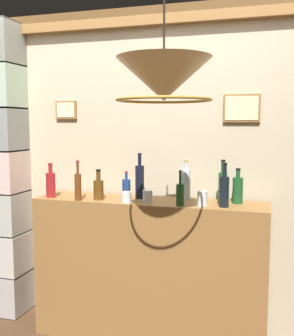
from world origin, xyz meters
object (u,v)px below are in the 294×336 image
Objects in this scene: glass_tumbler_rocks at (148,196)px; glass_tumbler_highball at (202,199)px; pendant_lamp at (164,81)px; liquor_bottle_vodka at (186,184)px; glass_tumbler_shot at (126,197)px; liquor_bottle_rye at (51,184)px; liquor_bottle_vermouth at (99,188)px; liquor_bottle_sherry at (238,189)px; liquor_bottle_whiskey at (223,186)px; liquor_bottle_tequila at (126,189)px; liquor_bottle_bourbon at (140,181)px; liquor_bottle_port at (180,194)px; liquor_bottle_rum at (224,190)px; liquor_bottle_mezcal at (78,186)px.

glass_tumbler_rocks is 0.41m from glass_tumbler_highball.
glass_tumbler_highball is at bearing 79.81° from pendant_lamp.
liquor_bottle_vodka is at bearing 92.89° from pendant_lamp.
liquor_bottle_rye is at bearing 177.43° from glass_tumbler_shot.
liquor_bottle_vermouth is 1.04m from liquor_bottle_sherry.
glass_tumbler_highball is at bearing -51.89° from liquor_bottle_vodka.
pendant_lamp is (0.44, -0.61, 0.77)m from glass_tumbler_shot.
liquor_bottle_whiskey is at bearing 18.98° from glass_tumbler_rocks.
liquor_bottle_tequila is 1.11m from pendant_lamp.
liquor_bottle_tequila is 0.81× the size of liquor_bottle_rye.
liquor_bottle_tequila reaches higher than glass_tumbler_shot.
pendant_lamp is (0.68, -0.66, 0.72)m from liquor_bottle_vermouth.
liquor_bottle_tequila is at bearing 6.04° from liquor_bottle_rye.
liquor_bottle_bourbon is 0.32m from liquor_bottle_vermouth.
liquor_bottle_sherry is (0.74, 0.02, -0.04)m from liquor_bottle_bourbon.
liquor_bottle_vermouth is 0.86× the size of liquor_bottle_rye.
glass_tumbler_rocks is 0.14× the size of pendant_lamp.
liquor_bottle_vermouth reaches higher than glass_tumbler_shot.
glass_tumbler_rocks is (0.78, 0.02, -0.06)m from liquor_bottle_rye.
liquor_bottle_port is 0.40× the size of pendant_lamp.
liquor_bottle_tequila is at bearing 176.09° from liquor_bottle_rum.
glass_tumbler_rocks is at bearing -161.02° from liquor_bottle_whiskey.
liquor_bottle_whiskey is 1.22× the size of liquor_bottle_sherry.
liquor_bottle_port is at bearing 2.32° from liquor_bottle_mezcal.
liquor_bottle_vermouth reaches higher than glass_tumbler_rocks.
liquor_bottle_rye is 0.79m from glass_tumbler_rocks.
pendant_lamp reaches higher than liquor_bottle_tequila.
liquor_bottle_whiskey is (0.91, 0.18, 0.04)m from liquor_bottle_vermouth.
glass_tumbler_highball is at bearing -144.02° from liquor_bottle_sherry.
liquor_bottle_rum is 1.21× the size of liquor_bottle_sherry.
liquor_bottle_tequila is at bearing -172.47° from liquor_bottle_sherry.
glass_tumbler_highball is 1.00m from pendant_lamp.
liquor_bottle_vermouth is at bearing 168.41° from glass_tumbler_shot.
pendant_lamp is at bearing -113.10° from liquor_bottle_sherry.
liquor_bottle_vermouth is (-0.29, -0.13, -0.05)m from liquor_bottle_bourbon.
liquor_bottle_mezcal is 1.08m from liquor_bottle_rum.
liquor_bottle_tequila is at bearing 167.73° from glass_tumbler_rocks.
pendant_lamp is at bearing -100.19° from glass_tumbler_highball.
liquor_bottle_sherry is (1.02, 0.15, 0.02)m from liquor_bottle_vermouth.
liquor_bottle_tequila is 0.73× the size of liquor_bottle_vodka.
liquor_bottle_sherry is at bearing 27.02° from liquor_bottle_port.
liquor_bottle_bourbon is 1.40× the size of liquor_bottle_port.
liquor_bottle_vodka is 0.32m from glass_tumbler_rocks.
liquor_bottle_sherry is (0.11, -0.03, -0.02)m from liquor_bottle_whiskey.
liquor_bottle_vodka reaches higher than liquor_bottle_port.
liquor_bottle_rum reaches higher than glass_tumbler_rocks.
liquor_bottle_sherry reaches higher than glass_tumbler_rocks.
liquor_bottle_sherry is at bearing 6.89° from liquor_bottle_rye.
liquor_bottle_bourbon is 0.35m from liquor_bottle_vodka.
pendant_lamp is at bearing -35.67° from liquor_bottle_mezcal.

